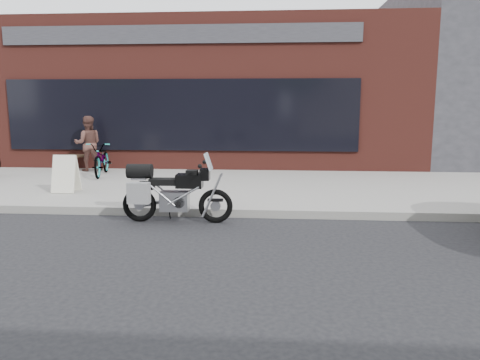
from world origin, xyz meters
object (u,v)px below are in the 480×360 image
object	(u,v)px
motorcycle	(169,192)
cafe_patron_left	(88,144)
bicycle_front	(102,159)
cafe_table	(76,156)
sandwich_sign	(66,173)

from	to	relation	value
motorcycle	cafe_patron_left	distance (m)	5.97
motorcycle	bicycle_front	distance (m)	4.92
motorcycle	cafe_patron_left	size ratio (longest dim) A/B	1.26
cafe_table	sandwich_sign	bearing A→B (deg)	-69.80
bicycle_front	cafe_table	world-z (taller)	bicycle_front
sandwich_sign	cafe_patron_left	distance (m)	3.18
bicycle_front	sandwich_sign	distance (m)	2.28
cafe_patron_left	bicycle_front	bearing A→B (deg)	110.60
bicycle_front	cafe_patron_left	distance (m)	1.09
motorcycle	sandwich_sign	xyz separation A→B (m)	(-2.67, 1.82, 0.02)
sandwich_sign	cafe_patron_left	world-z (taller)	cafe_patron_left
bicycle_front	sandwich_sign	bearing A→B (deg)	-98.68
sandwich_sign	bicycle_front	bearing A→B (deg)	92.15
cafe_table	cafe_patron_left	bearing A→B (deg)	-31.61
bicycle_front	cafe_patron_left	world-z (taller)	cafe_patron_left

